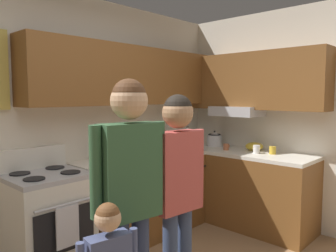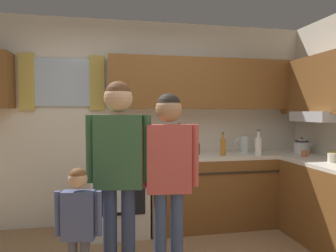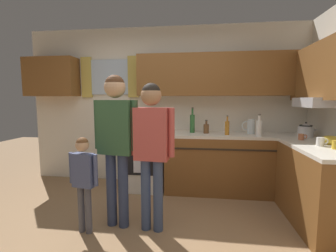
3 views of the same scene
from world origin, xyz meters
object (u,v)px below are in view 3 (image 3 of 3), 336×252
(bottle_wine_green, at_px, (192,123))
(stovetop_kettle, at_px, (306,130))
(bottle_oil_amber, at_px, (227,128))
(water_pitcher, at_px, (251,126))
(stove_oven, at_px, (146,159))
(small_child, at_px, (83,174))
(bottle_milk_white, at_px, (259,128))
(mug_ceramic_white, at_px, (321,142))
(adult_holding_child, at_px, (116,133))
(bottle_squat_brown, at_px, (206,128))
(mixing_bowl, at_px, (331,140))
(cup_terracotta, at_px, (302,137))
(adult_in_plaid, at_px, (151,140))

(bottle_wine_green, bearing_deg, stovetop_kettle, -7.22)
(bottle_oil_amber, bearing_deg, water_pitcher, 26.82)
(stove_oven, bearing_deg, small_child, -104.25)
(bottle_milk_white, xyz_separation_m, mug_ceramic_white, (0.51, -0.63, -0.07))
(stove_oven, height_order, adult_holding_child, adult_holding_child)
(bottle_wine_green, height_order, water_pitcher, bottle_wine_green)
(stove_oven, relative_size, bottle_milk_white, 3.51)
(bottle_squat_brown, bearing_deg, water_pitcher, 4.57)
(stove_oven, height_order, mixing_bowl, stove_oven)
(bottle_squat_brown, xyz_separation_m, cup_terracotta, (1.20, -0.45, -0.04))
(bottle_squat_brown, distance_m, mixing_bowl, 1.58)
(bottle_oil_amber, height_order, stovetop_kettle, bottle_oil_amber)
(bottle_milk_white, relative_size, small_child, 0.30)
(bottle_squat_brown, xyz_separation_m, mixing_bowl, (1.40, -0.73, -0.03))
(water_pitcher, relative_size, mixing_bowl, 1.01)
(bottle_oil_amber, height_order, small_child, bottle_oil_amber)
(bottle_wine_green, distance_m, mixing_bowl, 1.80)
(bottle_oil_amber, bearing_deg, mug_ceramic_white, -37.14)
(bottle_milk_white, bearing_deg, cup_terracotta, -27.01)
(stove_oven, relative_size, adult_in_plaid, 0.69)
(mixing_bowl, relative_size, adult_holding_child, 0.13)
(bottle_milk_white, distance_m, stovetop_kettle, 0.65)
(cup_terracotta, bearing_deg, adult_holding_child, -161.17)
(bottle_squat_brown, height_order, adult_in_plaid, adult_in_plaid)
(cup_terracotta, relative_size, adult_in_plaid, 0.07)
(small_child, bearing_deg, cup_terracotta, 20.37)
(adult_holding_child, bearing_deg, water_pitcher, 36.95)
(bottle_milk_white, height_order, adult_holding_child, adult_holding_child)
(small_child, bearing_deg, adult_in_plaid, 11.48)
(bottle_milk_white, distance_m, mug_ceramic_white, 0.82)
(bottle_oil_amber, xyz_separation_m, stovetop_kettle, (1.07, -0.02, -0.01))
(bottle_squat_brown, relative_size, adult_holding_child, 0.12)
(bottle_wine_green, height_order, bottle_squat_brown, bottle_wine_green)
(bottle_wine_green, distance_m, stovetop_kettle, 1.60)
(mug_ceramic_white, distance_m, water_pitcher, 1.07)
(stovetop_kettle, bearing_deg, bottle_wine_green, 172.78)
(bottle_wine_green, height_order, bottle_milk_white, bottle_wine_green)
(stovetop_kettle, relative_size, adult_holding_child, 0.16)
(bottle_oil_amber, distance_m, stovetop_kettle, 1.07)
(cup_terracotta, relative_size, adult_holding_child, 0.06)
(bottle_wine_green, bearing_deg, mixing_bowl, -25.56)
(bottle_wine_green, bearing_deg, small_child, -127.30)
(mixing_bowl, bearing_deg, mug_ceramic_white, -144.09)
(bottle_squat_brown, height_order, water_pitcher, water_pitcher)
(adult_holding_child, bearing_deg, bottle_squat_brown, 50.15)
(bottle_squat_brown, bearing_deg, bottle_milk_white, -16.32)
(stove_oven, distance_m, bottle_milk_white, 1.78)
(cup_terracotta, relative_size, mixing_bowl, 0.50)
(stovetop_kettle, bearing_deg, mixing_bowl, -86.34)
(bottle_wine_green, xyz_separation_m, water_pitcher, (0.88, 0.00, -0.04))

